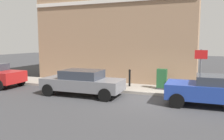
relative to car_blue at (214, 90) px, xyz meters
name	(u,v)px	position (x,y,z in m)	size (l,w,h in m)	color
ground	(151,100)	(0.14, 2.80, -0.73)	(80.00, 80.00, 0.00)	#38383A
sidewalk	(68,83)	(2.19, 8.80, -0.65)	(2.30, 30.00, 0.15)	gray
corner_building	(125,19)	(6.95, 6.40, 3.95)	(7.34, 11.20, 9.35)	#937256
car_blue	(214,90)	(0.00, 0.00, 0.00)	(1.95, 4.02, 1.37)	navy
car_grey	(82,82)	(-0.22, 6.38, -0.02)	(1.86, 4.33, 1.35)	slate
utility_cabinet	(162,80)	(2.25, 2.62, -0.05)	(0.46, 0.61, 1.15)	#1E4C28
bollard_near_cabinet	(130,77)	(2.35, 4.56, -0.02)	(0.14, 0.14, 1.04)	black
bollard_far_kerb	(100,78)	(1.29, 6.03, -0.02)	(0.14, 0.14, 1.04)	black
street_sign	(201,65)	(1.41, 0.59, 0.93)	(0.08, 0.60, 2.30)	#59595B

